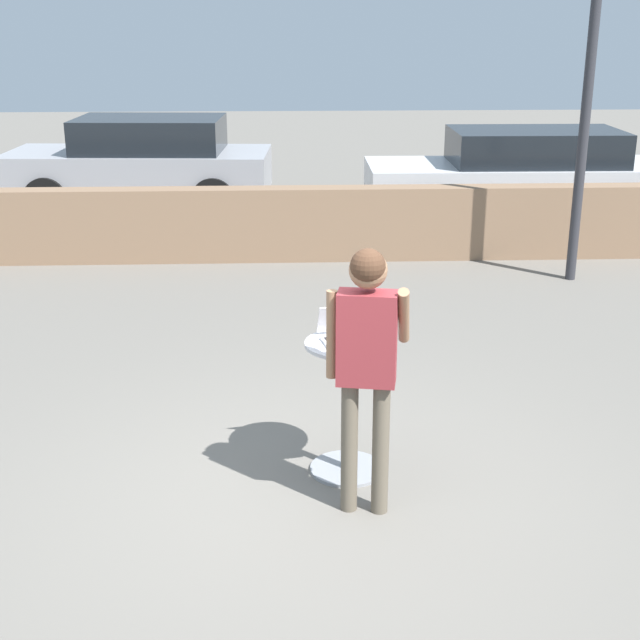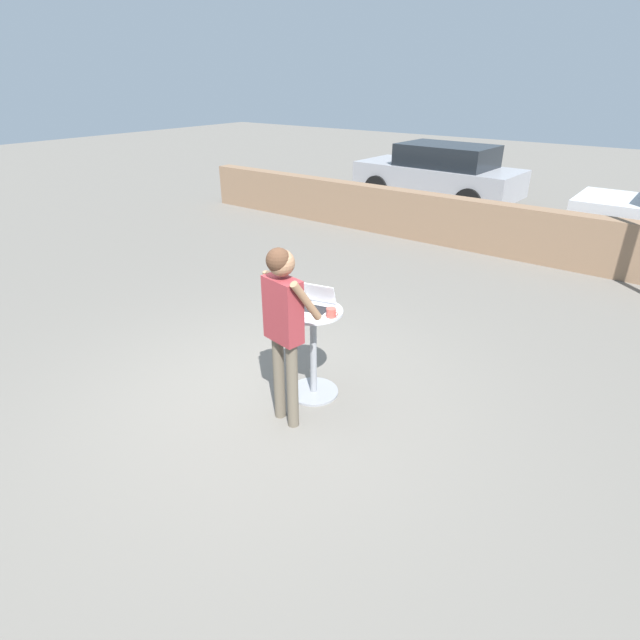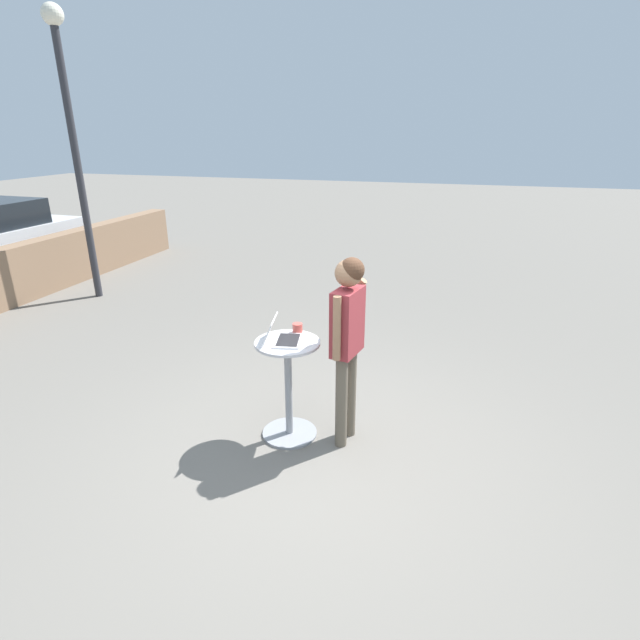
{
  "view_description": "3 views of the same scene",
  "coord_description": "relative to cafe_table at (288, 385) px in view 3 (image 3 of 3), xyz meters",
  "views": [
    {
      "loc": [
        -0.13,
        -5.26,
        3.11
      ],
      "look_at": [
        0.1,
        0.13,
        1.24
      ],
      "focal_mm": 50.0,
      "sensor_mm": 36.0,
      "label": 1
    },
    {
      "loc": [
        3.03,
        -3.16,
        3.08
      ],
      "look_at": [
        0.49,
        0.27,
        0.98
      ],
      "focal_mm": 28.0,
      "sensor_mm": 36.0,
      "label": 2
    },
    {
      "loc": [
        -3.58,
        -1.06,
        2.78
      ],
      "look_at": [
        0.4,
        0.13,
        1.19
      ],
      "focal_mm": 28.0,
      "sensor_mm": 36.0,
      "label": 3
    }
  ],
  "objects": [
    {
      "name": "cafe_table",
      "position": [
        0.0,
        0.0,
        0.0
      ],
      "size": [
        0.6,
        0.6,
        0.98
      ],
      "color": "gray",
      "rests_on": "ground_plane"
    },
    {
      "name": "laptop",
      "position": [
        -0.01,
        0.05,
        0.49
      ],
      "size": [
        0.4,
        0.39,
        0.23
      ],
      "color": "silver",
      "rests_on": "cafe_table"
    },
    {
      "name": "ground_plane",
      "position": [
        -0.3,
        -0.41,
        -0.54
      ],
      "size": [
        50.0,
        50.0,
        0.0
      ],
      "primitive_type": "plane",
      "color": "slate"
    },
    {
      "name": "standing_person",
      "position": [
        0.07,
        -0.54,
        0.61
      ],
      "size": [
        0.55,
        0.35,
        1.78
      ],
      "color": "brown",
      "rests_on": "ground_plane"
    },
    {
      "name": "coffee_mug",
      "position": [
        0.23,
        -0.02,
        0.49
      ],
      "size": [
        0.13,
        0.09,
        0.09
      ],
      "color": "#C14C42",
      "rests_on": "cafe_table"
    },
    {
      "name": "street_lamp",
      "position": [
        3.1,
        4.72,
        2.36
      ],
      "size": [
        0.32,
        0.32,
        4.52
      ],
      "color": "#2D2D33",
      "rests_on": "ground_plane"
    }
  ]
}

